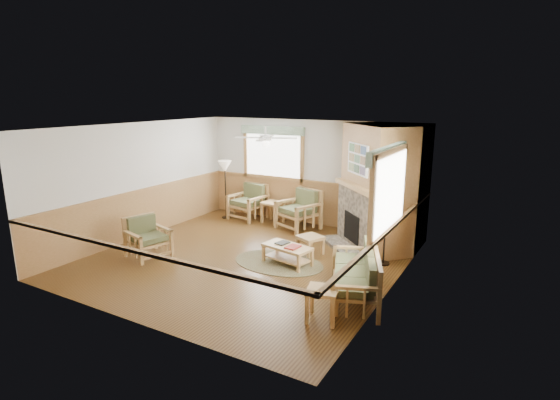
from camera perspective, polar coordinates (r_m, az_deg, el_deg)
The scene contains 24 objects.
floor at distance 9.15m, azimuth -4.39°, elevation -7.65°, with size 6.00×6.00×0.01m, color #503416.
ceiling at distance 8.56m, azimuth -4.72°, elevation 9.49°, with size 6.00×6.00×0.01m, color white.
wall_back at distance 11.31m, azimuth 4.02°, elevation 3.58°, with size 6.00×0.02×2.70m, color silver.
wall_front at distance 6.59m, azimuth -19.39°, elevation -4.42°, with size 6.00×0.02×2.70m, color silver.
wall_left at distance 10.70m, azimuth -17.97°, elevation 2.38°, with size 0.02×6.00×2.70m, color silver.
wall_right at distance 7.53m, azimuth 14.71°, elevation -1.88°, with size 0.02×6.00×2.70m, color silver.
wainscot at distance 8.97m, azimuth -4.45°, elevation -4.34°, with size 6.00×6.00×1.10m, color #A27442, non-canonical shape.
fireplace at distance 9.71m, azimuth 12.51°, elevation 1.64°, with size 2.20×2.20×2.70m, color #A27442, non-canonical shape.
window_back at distance 11.65m, azimuth -0.92°, elevation 9.74°, with size 1.90×0.16×1.50m, color white, non-canonical shape.
window_right at distance 7.14m, azimuth 14.53°, elevation 6.96°, with size 0.16×1.90×1.50m, color white, non-canonical shape.
ceiling_fan at distance 8.65m, azimuth -1.91°, elevation 9.31°, with size 1.24×1.24×0.36m, color white, non-canonical shape.
sofa at distance 7.44m, azimuth 9.70°, elevation -9.44°, with size 0.74×1.81×0.83m, color tan, non-canonical shape.
armchair_back_left at distance 11.92m, azimuth -4.23°, elevation -0.23°, with size 0.84×0.84×0.94m, color tan, non-canonical shape.
armchair_back_right at distance 10.99m, azimuth 2.41°, elevation -1.27°, with size 0.88×0.88×0.99m, color tan, non-canonical shape.
armchair_left at distance 9.50m, azimuth -16.86°, elevation -4.70°, with size 0.75×0.75×0.84m, color tan, non-canonical shape.
coffee_table at distance 8.76m, azimuth 0.95°, elevation -7.19°, with size 0.98×0.49×0.39m, color tan, non-canonical shape.
end_table_chairs at distance 11.56m, azimuth -0.95°, elevation -1.61°, with size 0.50×0.48×0.56m, color tan, non-canonical shape.
end_table_sofa at distance 6.71m, azimuth 5.53°, elevation -13.44°, with size 0.46×0.44×0.51m, color tan, non-canonical shape.
footstool at distance 9.33m, azimuth 3.96°, elevation -5.88°, with size 0.46×0.46×0.40m, color tan, non-canonical shape.
braided_rug at distance 8.90m, azimuth -0.20°, elevation -8.17°, with size 1.91×1.91×0.01m, color brown.
floor_lamp_left at distance 11.98m, azimuth -7.13°, elevation 1.37°, with size 0.36×0.36×1.59m, color black, non-canonical shape.
floor_lamp_right at distance 8.83m, azimuth 13.59°, elevation -3.26°, with size 0.37×0.37×1.61m, color black, non-canonical shape.
book_red at distance 8.58m, azimuth 1.68°, elevation -6.05°, with size 0.22×0.30×0.03m, color maroon.
book_dark at distance 8.81m, azimuth 0.32°, elevation -5.54°, with size 0.20×0.27×0.03m, color black.
Camera 1 is at (4.82, -7.05, 3.29)m, focal length 28.00 mm.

